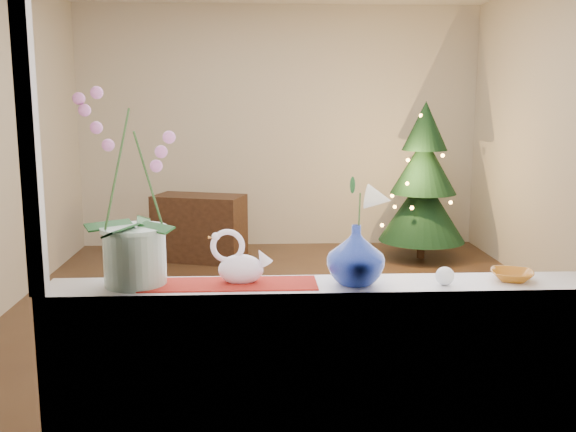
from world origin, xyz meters
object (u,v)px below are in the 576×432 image
swan (241,258)px  blue_vase (356,250)px  paperweight (445,276)px  xmas_tree (423,181)px  orchid_pot (132,188)px  amber_dish (512,276)px  side_table (200,228)px

swan → blue_vase: blue_vase is taller
paperweight → xmas_tree: bearing=76.4°
blue_vase → xmas_tree: size_ratio=0.17×
orchid_pot → paperweight: bearing=-3.1°
paperweight → xmas_tree: size_ratio=0.04×
orchid_pot → xmas_tree: size_ratio=0.47×
amber_dish → xmas_tree: bearing=80.1°
swan → xmas_tree: size_ratio=0.15×
paperweight → side_table: 4.44m
paperweight → blue_vase: bearing=174.6°
orchid_pot → paperweight: size_ratio=10.46×
amber_dish → paperweight: bearing=-169.9°
paperweight → xmas_tree: xmas_tree is taller
blue_vase → amber_dish: 0.65m
paperweight → orchid_pot: bearing=176.9°
side_table → amber_dish: bearing=-51.2°
xmas_tree → side_table: bearing=179.2°
swan → side_table: swan is taller
amber_dish → swan: bearing=179.2°
blue_vase → side_table: (-0.98, 4.16, -0.71)m
orchid_pot → swan: size_ratio=3.15×
orchid_pot → blue_vase: orchid_pot is taller
orchid_pot → amber_dish: size_ratio=5.37×
paperweight → side_table: size_ratio=0.08×
orchid_pot → swan: orchid_pot is taller
blue_vase → xmas_tree: xmas_tree is taller
blue_vase → xmas_tree: (1.35, 4.13, -0.23)m
orchid_pot → blue_vase: (0.87, -0.03, -0.25)m
blue_vase → swan: bearing=175.8°
swan → side_table: (-0.53, 4.13, -0.68)m
paperweight → xmas_tree: 4.28m
xmas_tree → blue_vase: bearing=-108.2°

